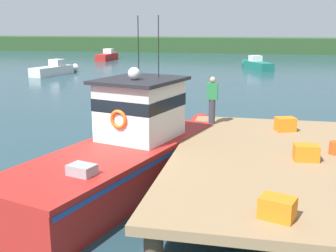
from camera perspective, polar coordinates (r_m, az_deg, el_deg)
ground_plane at (r=12.28m, az=-7.40°, el=-8.14°), size 200.00×200.00×0.00m
dock at (r=11.31m, az=16.12°, el=-4.72°), size 6.00×9.00×1.20m
main_fishing_boat at (r=12.23m, az=-5.28°, el=-3.18°), size 4.68×9.92×4.80m
crate_single_by_cleat at (r=13.95m, az=15.70°, el=0.23°), size 0.71×0.61×0.44m
crate_single_far at (r=11.09m, az=18.32°, el=-3.46°), size 0.63×0.49×0.41m
crate_stack_mid_dock at (r=7.75m, az=14.68°, el=-10.73°), size 0.71×0.61×0.39m
bait_bucket at (r=11.89m, az=21.84°, el=-2.79°), size 0.32×0.32×0.34m
deckhand_by_the_boat at (r=14.35m, az=6.05°, el=3.64°), size 0.36×0.22×1.63m
moored_boat_far_left at (r=56.41m, az=-8.21°, el=9.42°), size 1.55×5.69×1.44m
moored_boat_mid_harbor at (r=45.08m, az=11.99°, el=8.20°), size 3.39×5.36×1.38m
moored_boat_off_the_point at (r=40.39m, az=-15.18°, el=7.43°), size 2.54×5.61×1.40m
mooring_buoy_outer at (r=38.57m, az=-4.21°, el=7.18°), size 0.41×0.41×0.41m
mooring_buoy_spare_mooring at (r=24.98m, az=-2.15°, el=3.62°), size 0.37×0.37×0.37m
mooring_buoy_channel_marker at (r=25.31m, az=1.71°, el=3.73°), size 0.34×0.34×0.34m
far_shoreline at (r=72.91m, az=9.06°, el=10.87°), size 120.00×8.00×2.40m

